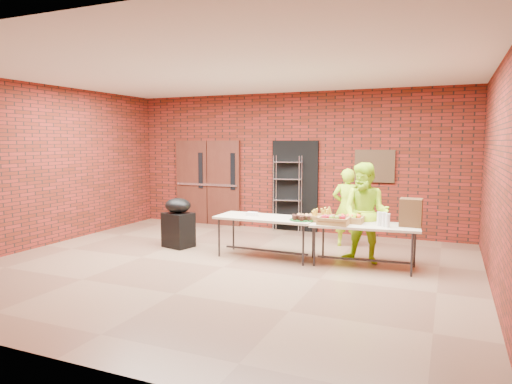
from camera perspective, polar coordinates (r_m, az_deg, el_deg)
room at (r=7.42m, az=-4.22°, el=2.63°), size 8.08×7.08×3.28m
double_doors at (r=11.52m, az=-6.06°, el=1.21°), size 1.78×0.12×2.10m
dark_doorway at (r=10.62m, az=4.89°, el=0.76°), size 1.10×0.06×2.10m
bronze_plaque at (r=10.16m, az=14.60°, el=3.16°), size 0.85×0.04×0.70m
wire_rack at (r=10.55m, az=3.94°, el=-0.21°), size 0.67×0.34×1.75m
table_left at (r=8.19m, az=1.24°, el=-3.54°), size 1.80×0.77×0.73m
table_right at (r=7.76m, az=13.44°, el=-4.39°), size 1.81×0.89×0.72m
basket_bananas at (r=7.90m, az=8.07°, el=-3.21°), size 0.44×0.34×0.14m
basket_oranges at (r=7.87m, az=11.67°, el=-3.31°), size 0.44×0.34×0.14m
basket_apples at (r=7.65m, az=9.70°, el=-3.50°), size 0.49×0.38×0.15m
muffin_tray at (r=7.85m, az=5.79°, el=-3.18°), size 0.43×0.43×0.11m
napkin_box at (r=8.29m, az=-0.52°, el=-2.77°), size 0.19×0.13×0.06m
coffee_dispenser at (r=7.76m, az=18.79°, el=-2.43°), size 0.34×0.31×0.45m
cup_stack_front at (r=7.60m, az=15.73°, el=-3.33°), size 0.08×0.08×0.23m
cup_stack_mid at (r=7.56m, az=16.13°, el=-3.44°), size 0.07×0.07×0.22m
cup_stack_back at (r=7.67m, az=15.15°, el=-3.25°), size 0.08×0.08×0.23m
covered_grill at (r=9.13m, az=-9.69°, el=-3.79°), size 0.63×0.57×0.97m
volunteer_woman at (r=9.21m, az=11.28°, el=-1.91°), size 0.62×0.46×1.55m
volunteer_man at (r=8.00m, az=13.52°, el=-2.58°), size 0.95×0.81×1.72m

